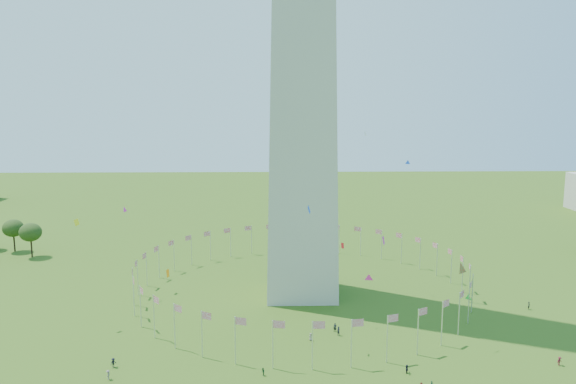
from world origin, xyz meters
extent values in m
cylinder|color=silver|center=(40.00, 50.00, 4.50)|extent=(0.24, 0.24, 9.00)
cylinder|color=silver|center=(39.39, 56.95, 4.50)|extent=(0.24, 0.24, 9.00)
cylinder|color=silver|center=(37.59, 63.68, 4.50)|extent=(0.24, 0.24, 9.00)
cylinder|color=silver|center=(34.64, 70.00, 4.50)|extent=(0.24, 0.24, 9.00)
cylinder|color=silver|center=(30.64, 75.71, 4.50)|extent=(0.24, 0.24, 9.00)
cylinder|color=silver|center=(25.71, 80.64, 4.50)|extent=(0.24, 0.24, 9.00)
cylinder|color=silver|center=(20.00, 84.64, 4.50)|extent=(0.24, 0.24, 9.00)
cylinder|color=silver|center=(13.68, 87.59, 4.50)|extent=(0.24, 0.24, 9.00)
cylinder|color=silver|center=(6.95, 89.39, 4.50)|extent=(0.24, 0.24, 9.00)
cylinder|color=silver|center=(0.00, 90.00, 4.50)|extent=(0.24, 0.24, 9.00)
cylinder|color=silver|center=(-6.95, 89.39, 4.50)|extent=(0.24, 0.24, 9.00)
cylinder|color=silver|center=(-13.68, 87.59, 4.50)|extent=(0.24, 0.24, 9.00)
cylinder|color=silver|center=(-20.00, 84.64, 4.50)|extent=(0.24, 0.24, 9.00)
cylinder|color=silver|center=(-25.71, 80.64, 4.50)|extent=(0.24, 0.24, 9.00)
cylinder|color=silver|center=(-30.64, 75.71, 4.50)|extent=(0.24, 0.24, 9.00)
cylinder|color=silver|center=(-34.64, 70.00, 4.50)|extent=(0.24, 0.24, 9.00)
cylinder|color=silver|center=(-37.59, 63.68, 4.50)|extent=(0.24, 0.24, 9.00)
cylinder|color=silver|center=(-39.39, 56.95, 4.50)|extent=(0.24, 0.24, 9.00)
cylinder|color=silver|center=(-40.00, 50.00, 4.50)|extent=(0.24, 0.24, 9.00)
cylinder|color=silver|center=(-39.39, 43.05, 4.50)|extent=(0.24, 0.24, 9.00)
cylinder|color=silver|center=(-37.59, 36.32, 4.50)|extent=(0.24, 0.24, 9.00)
cylinder|color=silver|center=(-34.64, 30.00, 4.50)|extent=(0.24, 0.24, 9.00)
cylinder|color=silver|center=(-30.64, 24.29, 4.50)|extent=(0.24, 0.24, 9.00)
cylinder|color=silver|center=(-25.71, 19.36, 4.50)|extent=(0.24, 0.24, 9.00)
cylinder|color=silver|center=(-20.00, 15.36, 4.50)|extent=(0.24, 0.24, 9.00)
cylinder|color=silver|center=(-13.68, 12.41, 4.50)|extent=(0.24, 0.24, 9.00)
cylinder|color=silver|center=(-6.95, 10.61, 4.50)|extent=(0.24, 0.24, 9.00)
cylinder|color=silver|center=(0.00, 10.00, 4.50)|extent=(0.24, 0.24, 9.00)
cylinder|color=silver|center=(6.95, 10.61, 4.50)|extent=(0.24, 0.24, 9.00)
cylinder|color=silver|center=(13.68, 12.41, 4.50)|extent=(0.24, 0.24, 9.00)
cylinder|color=silver|center=(20.00, 15.36, 4.50)|extent=(0.24, 0.24, 9.00)
cylinder|color=silver|center=(25.71, 19.36, 4.50)|extent=(0.24, 0.24, 9.00)
cylinder|color=silver|center=(30.64, 24.29, 4.50)|extent=(0.24, 0.24, 9.00)
cylinder|color=silver|center=(34.64, 30.00, 4.50)|extent=(0.24, 0.24, 9.00)
cylinder|color=silver|center=(37.59, 36.32, 4.50)|extent=(0.24, 0.24, 9.00)
cylinder|color=silver|center=(39.39, 43.05, 4.50)|extent=(0.24, 0.24, 9.00)
imported|color=black|center=(6.32, 24.62, 0.95)|extent=(0.77, 0.82, 1.89)
imported|color=slate|center=(-34.99, 7.29, 0.85)|extent=(0.77, 1.18, 1.71)
imported|color=black|center=(5.83, 26.56, 0.91)|extent=(0.76, 0.59, 1.83)
imported|color=#183D22|center=(-8.68, 8.02, 0.70)|extent=(0.54, 0.69, 1.40)
imported|color=black|center=(-35.36, 11.80, 0.87)|extent=(1.22, 1.26, 1.74)
imported|color=maroon|center=(44.48, 10.53, 0.81)|extent=(1.20, 0.96, 1.62)
imported|color=black|center=(51.42, 38.00, 0.92)|extent=(0.69, 0.79, 1.84)
imported|color=black|center=(16.41, 8.29, 0.78)|extent=(0.94, 1.55, 1.56)
imported|color=gray|center=(0.52, 22.33, 0.77)|extent=(0.89, 0.75, 1.54)
plane|color=#CC2699|center=(13.63, 32.46, 9.51)|extent=(2.04, 0.94, 2.14)
plane|color=yellow|center=(-47.64, 32.22, 22.10)|extent=(0.13, 1.64, 1.64)
plane|color=#CC2699|center=(-42.39, 50.10, 21.29)|extent=(0.74, 1.79, 1.70)
plane|color=red|center=(7.75, 31.60, 16.92)|extent=(1.38, 0.48, 1.38)
plane|color=blue|center=(-0.04, 21.09, 26.68)|extent=(1.35, 1.14, 1.70)
plane|color=white|center=(16.01, 55.84, 39.11)|extent=(0.88, 0.92, 1.24)
plane|color=green|center=(35.33, 32.31, 5.00)|extent=(1.09, 1.13, 1.55)
plane|color=#CC2699|center=(17.46, 36.91, 16.66)|extent=(1.59, 1.47, 1.89)
plane|color=orange|center=(-32.98, 51.66, 5.00)|extent=(1.53, 1.45, 2.04)
plane|color=blue|center=(23.16, 40.73, 33.48)|extent=(1.09, 0.65, 0.99)
plane|color=yellow|center=(29.13, 19.47, 15.28)|extent=(2.25, 2.04, 2.19)
ellipsoid|color=#324E1A|center=(-89.01, 92.21, 5.07)|extent=(6.49, 6.49, 10.14)
ellipsoid|color=#324E1A|center=(-80.81, 85.62, 5.18)|extent=(6.63, 6.63, 10.36)
camera|label=1|loc=(-6.62, -82.76, 46.51)|focal=35.00mm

